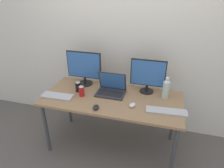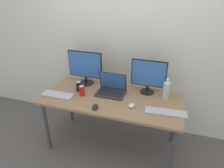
# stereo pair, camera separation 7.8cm
# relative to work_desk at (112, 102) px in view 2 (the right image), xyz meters

# --- Properties ---
(ground_plane) EXTENTS (16.00, 16.00, 0.00)m
(ground_plane) POSITION_rel_work_desk_xyz_m (0.00, 0.00, -0.68)
(ground_plane) COLOR #5B5651
(wall_back) EXTENTS (7.00, 0.08, 2.60)m
(wall_back) POSITION_rel_work_desk_xyz_m (0.00, 0.59, 0.62)
(wall_back) COLOR silver
(wall_back) RESTS_ON ground
(work_desk) EXTENTS (1.64, 0.75, 0.74)m
(work_desk) POSITION_rel_work_desk_xyz_m (0.00, 0.00, 0.00)
(work_desk) COLOR #424247
(work_desk) RESTS_ON ground
(monitor_left) EXTENTS (0.46, 0.20, 0.45)m
(monitor_left) POSITION_rel_work_desk_xyz_m (-0.44, 0.25, 0.30)
(monitor_left) COLOR black
(monitor_left) RESTS_ON work_desk
(monitor_center) EXTENTS (0.42, 0.17, 0.42)m
(monitor_center) POSITION_rel_work_desk_xyz_m (0.38, 0.25, 0.29)
(monitor_center) COLOR black
(monitor_center) RESTS_ON work_desk
(laptop_silver) EXTENTS (0.35, 0.25, 0.26)m
(laptop_silver) POSITION_rel_work_desk_xyz_m (-0.04, 0.11, 0.12)
(laptop_silver) COLOR #2D2D33
(laptop_silver) RESTS_ON work_desk
(keyboard_main) EXTENTS (0.39, 0.15, 0.02)m
(keyboard_main) POSITION_rel_work_desk_xyz_m (-0.64, -0.16, 0.07)
(keyboard_main) COLOR #B2B2B7
(keyboard_main) RESTS_ON work_desk
(keyboard_aux) EXTENTS (0.44, 0.15, 0.02)m
(keyboard_aux) POSITION_rel_work_desk_xyz_m (0.63, -0.14, 0.07)
(keyboard_aux) COLOR #B2B2B7
(keyboard_aux) RESTS_ON work_desk
(mouse_by_keyboard) EXTENTS (0.08, 0.11, 0.03)m
(mouse_by_keyboard) POSITION_rel_work_desk_xyz_m (-0.11, -0.27, 0.08)
(mouse_by_keyboard) COLOR black
(mouse_by_keyboard) RESTS_ON work_desk
(mouse_by_laptop) EXTENTS (0.09, 0.11, 0.04)m
(mouse_by_laptop) POSITION_rel_work_desk_xyz_m (0.27, -0.13, 0.08)
(mouse_by_laptop) COLOR silver
(mouse_by_laptop) RESTS_ON work_desk
(water_bottle) EXTENTS (0.08, 0.08, 0.26)m
(water_bottle) POSITION_rel_work_desk_xyz_m (0.61, 0.17, 0.18)
(water_bottle) COLOR silver
(water_bottle) RESTS_ON work_desk
(soda_can_near_keyboard) EXTENTS (0.07, 0.07, 0.13)m
(soda_can_near_keyboard) POSITION_rel_work_desk_xyz_m (-0.45, 0.03, 0.13)
(soda_can_near_keyboard) COLOR black
(soda_can_near_keyboard) RESTS_ON work_desk
(soda_can_by_laptop) EXTENTS (0.07, 0.07, 0.13)m
(soda_can_by_laptop) POSITION_rel_work_desk_xyz_m (-0.36, -0.06, 0.13)
(soda_can_by_laptop) COLOR red
(soda_can_by_laptop) RESTS_ON work_desk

